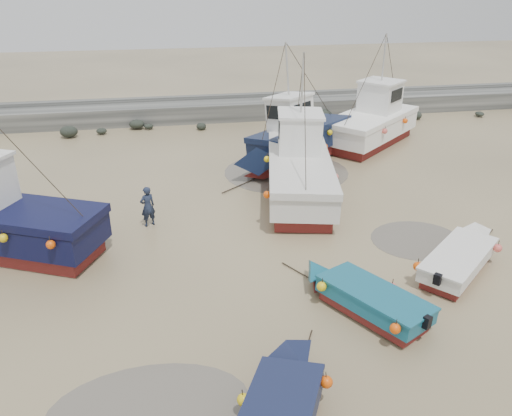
{
  "coord_description": "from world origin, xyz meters",
  "views": [
    {
      "loc": [
        -3.16,
        -12.34,
        9.24
      ],
      "look_at": [
        -0.13,
        4.09,
        1.4
      ],
      "focal_mm": 35.0,
      "sensor_mm": 36.0,
      "label": 1
    }
  ],
  "objects_px": {
    "dinghy_1": "(282,412)",
    "cabin_boat_3": "(375,120)",
    "dinghy_2": "(363,294)",
    "person": "(150,225)",
    "dinghy_3": "(462,255)",
    "cabin_boat_2": "(297,138)",
    "cabin_boat_1": "(298,165)"
  },
  "relations": [
    {
      "from": "dinghy_1",
      "to": "dinghy_3",
      "type": "xyz_separation_m",
      "value": [
        7.59,
        5.46,
        -0.01
      ]
    },
    {
      "from": "dinghy_2",
      "to": "person",
      "type": "height_order",
      "value": "dinghy_2"
    },
    {
      "from": "cabin_boat_2",
      "to": "dinghy_1",
      "type": "bearing_deg",
      "value": 125.33
    },
    {
      "from": "cabin_boat_3",
      "to": "dinghy_1",
      "type": "bearing_deg",
      "value": -68.44
    },
    {
      "from": "dinghy_1",
      "to": "person",
      "type": "distance_m",
      "value": 11.2
    },
    {
      "from": "dinghy_3",
      "to": "cabin_boat_3",
      "type": "relative_size",
      "value": 0.58
    },
    {
      "from": "dinghy_1",
      "to": "person",
      "type": "bearing_deg",
      "value": 132.74
    },
    {
      "from": "dinghy_2",
      "to": "cabin_boat_1",
      "type": "relative_size",
      "value": 0.46
    },
    {
      "from": "dinghy_1",
      "to": "cabin_boat_3",
      "type": "bearing_deg",
      "value": 89.54
    },
    {
      "from": "cabin_boat_2",
      "to": "cabin_boat_3",
      "type": "xyz_separation_m",
      "value": [
        5.54,
        2.64,
        -0.02
      ]
    },
    {
      "from": "cabin_boat_1",
      "to": "cabin_boat_3",
      "type": "height_order",
      "value": "same"
    },
    {
      "from": "dinghy_2",
      "to": "cabin_boat_2",
      "type": "height_order",
      "value": "cabin_boat_2"
    },
    {
      "from": "dinghy_2",
      "to": "cabin_boat_3",
      "type": "bearing_deg",
      "value": 35.73
    },
    {
      "from": "dinghy_3",
      "to": "person",
      "type": "relative_size",
      "value": 2.97
    },
    {
      "from": "cabin_boat_3",
      "to": "person",
      "type": "relative_size",
      "value": 5.09
    },
    {
      "from": "dinghy_2",
      "to": "dinghy_3",
      "type": "bearing_deg",
      "value": -10.16
    },
    {
      "from": "dinghy_2",
      "to": "cabin_boat_3",
      "type": "relative_size",
      "value": 0.6
    },
    {
      "from": "dinghy_3",
      "to": "cabin_boat_1",
      "type": "xyz_separation_m",
      "value": [
        -3.79,
        7.67,
        0.76
      ]
    },
    {
      "from": "dinghy_2",
      "to": "cabin_boat_1",
      "type": "bearing_deg",
      "value": 56.79
    },
    {
      "from": "cabin_boat_1",
      "to": "cabin_boat_2",
      "type": "relative_size",
      "value": 1.36
    },
    {
      "from": "cabin_boat_1",
      "to": "dinghy_1",
      "type": "bearing_deg",
      "value": -94.62
    },
    {
      "from": "dinghy_1",
      "to": "dinghy_3",
      "type": "bearing_deg",
      "value": 62.87
    },
    {
      "from": "dinghy_3",
      "to": "person",
      "type": "xyz_separation_m",
      "value": [
        -10.6,
        5.32,
        -0.55
      ]
    },
    {
      "from": "dinghy_1",
      "to": "cabin_boat_3",
      "type": "distance_m",
      "value": 22.2
    },
    {
      "from": "dinghy_3",
      "to": "cabin_boat_2",
      "type": "relative_size",
      "value": 0.61
    },
    {
      "from": "cabin_boat_2",
      "to": "cabin_boat_3",
      "type": "relative_size",
      "value": 0.96
    },
    {
      "from": "dinghy_3",
      "to": "cabin_boat_3",
      "type": "distance_m",
      "value": 14.47
    },
    {
      "from": "dinghy_1",
      "to": "cabin_boat_3",
      "type": "relative_size",
      "value": 0.63
    },
    {
      "from": "dinghy_3",
      "to": "cabin_boat_2",
      "type": "distance_m",
      "value": 11.93
    },
    {
      "from": "dinghy_1",
      "to": "cabin_boat_2",
      "type": "bearing_deg",
      "value": 101.58
    },
    {
      "from": "dinghy_3",
      "to": "cabin_boat_3",
      "type": "xyz_separation_m",
      "value": [
        2.69,
        14.2,
        0.79
      ]
    },
    {
      "from": "dinghy_1",
      "to": "cabin_boat_1",
      "type": "relative_size",
      "value": 0.48
    }
  ]
}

